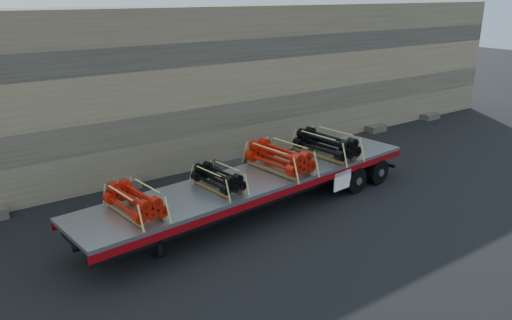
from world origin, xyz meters
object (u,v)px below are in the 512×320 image
(trailer, at_px, (258,194))
(bundle_front, at_px, (135,202))
(bundle_midrear, at_px, (279,158))
(bundle_rear, at_px, (326,145))
(bundle_midfront, at_px, (218,179))

(trailer, xyz_separation_m, bundle_front, (-4.78, -0.43, 1.05))
(bundle_midrear, xyz_separation_m, bundle_rear, (2.57, 0.23, 0.00))
(bundle_midrear, bearing_deg, bundle_front, 180.00)
(bundle_rear, bearing_deg, trailer, 180.00)
(bundle_midfront, bearing_deg, trailer, 0.00)
(bundle_midrear, distance_m, bundle_rear, 2.58)
(trailer, xyz_separation_m, bundle_midfront, (-1.73, -0.16, 1.02))
(trailer, bearing_deg, bundle_front, -180.00)
(bundle_front, height_order, bundle_midrear, bundle_midrear)
(bundle_front, relative_size, bundle_midrear, 0.83)
(bundle_midfront, relative_size, bundle_midrear, 0.75)
(bundle_midfront, bearing_deg, bundle_midrear, 0.00)
(bundle_midfront, xyz_separation_m, bundle_rear, (5.36, 0.49, 0.11))
(trailer, relative_size, bundle_midfront, 7.28)
(trailer, height_order, bundle_rear, bundle_rear)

